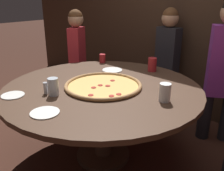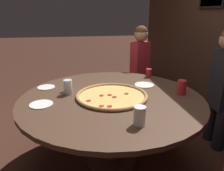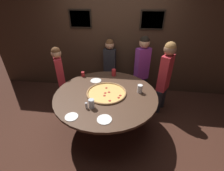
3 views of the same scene
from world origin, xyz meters
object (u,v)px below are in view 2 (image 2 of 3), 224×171
at_px(diner_far_right, 222,83).
at_px(diner_centre_back, 140,66).
at_px(drink_cup_near_left, 68,87).
at_px(white_plate_right_side, 41,104).
at_px(white_plate_left_side, 46,87).
at_px(condiment_shaker, 66,87).
at_px(dining_table, 112,107).
at_px(drink_cup_by_shaker, 149,73).
at_px(drink_cup_near_right, 140,116).
at_px(giant_pizza, 112,96).
at_px(white_plate_beside_cup, 144,85).
at_px(drink_cup_front_edge, 182,87).

relative_size(diner_far_right, diner_centre_back, 1.03).
bearing_deg(drink_cup_near_left, white_plate_right_side, -45.26).
relative_size(white_plate_left_side, condiment_shaker, 1.90).
xyz_separation_m(dining_table, condiment_shaker, (-0.22, -0.44, 0.16)).
distance_m(drink_cup_by_shaker, condiment_shaker, 1.07).
xyz_separation_m(condiment_shaker, diner_centre_back, (-0.88, 1.05, -0.04)).
xyz_separation_m(white_plate_right_side, diner_centre_back, (-1.19, 1.26, 0.01)).
bearing_deg(drink_cup_near_right, white_plate_left_side, -141.67).
height_order(dining_table, giant_pizza, giant_pizza).
relative_size(dining_table, drink_cup_near_right, 12.33).
relative_size(white_plate_left_side, white_plate_beside_cup, 0.86).
bearing_deg(white_plate_beside_cup, dining_table, -57.19).
bearing_deg(drink_cup_near_left, white_plate_left_side, -133.91).
bearing_deg(drink_cup_front_edge, condiment_shaker, -103.77).
bearing_deg(diner_far_right, white_plate_left_side, 86.78).
bearing_deg(drink_cup_near_right, white_plate_beside_cup, 159.73).
relative_size(white_plate_left_side, white_plate_right_side, 0.90).
xyz_separation_m(drink_cup_near_right, diner_far_right, (-0.68, 1.15, -0.04)).
relative_size(dining_table, drink_cup_front_edge, 12.24).
height_order(giant_pizza, white_plate_left_side, giant_pizza).
height_order(dining_table, diner_far_right, diner_far_right).
bearing_deg(white_plate_right_side, diner_centre_back, 133.23).
bearing_deg(drink_cup_near_right, drink_cup_near_left, -144.55).
distance_m(drink_cup_near_right, diner_centre_back, 1.76).
xyz_separation_m(drink_cup_front_edge, white_plate_left_side, (-0.43, -1.34, -0.07)).
distance_m(drink_cup_near_left, diner_far_right, 1.67).
bearing_deg(condiment_shaker, drink_cup_front_edge, 76.23).
bearing_deg(condiment_shaker, giant_pizza, 61.96).
height_order(giant_pizza, condiment_shaker, condiment_shaker).
relative_size(white_plate_beside_cup, condiment_shaker, 2.21).
xyz_separation_m(drink_cup_by_shaker, drink_cup_front_edge, (0.63, 0.12, 0.02)).
distance_m(giant_pizza, white_plate_beside_cup, 0.50).
bearing_deg(diner_far_right, drink_cup_front_edge, 110.82).
height_order(drink_cup_near_left, white_plate_right_side, drink_cup_near_left).
relative_size(condiment_shaker, diner_far_right, 0.07).
distance_m(white_plate_right_side, white_plate_beside_cup, 1.12).
relative_size(drink_cup_by_shaker, white_plate_beside_cup, 0.48).
distance_m(white_plate_left_side, diner_centre_back, 1.46).
bearing_deg(white_plate_left_side, diner_centre_back, 119.80).
bearing_deg(condiment_shaker, diner_far_right, 86.19).
xyz_separation_m(dining_table, drink_cup_near_right, (0.58, 0.10, 0.18)).
bearing_deg(white_plate_right_side, drink_cup_by_shaker, 118.45).
relative_size(giant_pizza, white_plate_beside_cup, 3.21).
relative_size(dining_table, diner_far_right, 1.29).
distance_m(white_plate_right_side, diner_centre_back, 1.73).
relative_size(giant_pizza, drink_cup_near_left, 4.76).
relative_size(drink_cup_by_shaker, white_plate_left_side, 0.56).
relative_size(drink_cup_near_right, white_plate_left_side, 0.78).
distance_m(drink_cup_near_right, white_plate_right_side, 0.90).
bearing_deg(diner_far_right, dining_table, 99.61).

